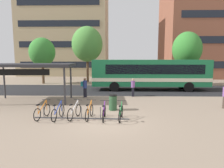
{
  "coord_description": "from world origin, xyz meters",
  "views": [
    {
      "loc": [
        0.63,
        -10.65,
        3.41
      ],
      "look_at": [
        0.18,
        5.0,
        1.37
      ],
      "focal_mm": 32.49,
      "sensor_mm": 36.0,
      "label": 1
    }
  ],
  "objects_px": {
    "transit_shelter": "(31,66)",
    "trash_bin": "(113,102)",
    "parked_bicycle_orange_0": "(42,112)",
    "street_tree_0": "(42,52)",
    "commuter_teal_pack_2": "(85,86)",
    "city_bus": "(149,73)",
    "parked_bicycle_blue_1": "(58,112)",
    "street_tree_1": "(187,49)",
    "parked_bicycle_purple_4": "(104,113)",
    "parked_bicycle_orange_3": "(89,112)",
    "commuter_teal_pack_0": "(133,86)",
    "street_tree_2": "(87,44)",
    "parked_bicycle_green_5": "(121,113)",
    "parked_bicycle_white_2": "(74,112)"
  },
  "relations": [
    {
      "from": "commuter_teal_pack_2",
      "to": "trash_bin",
      "type": "distance_m",
      "value": 5.0
    },
    {
      "from": "trash_bin",
      "to": "street_tree_2",
      "type": "xyz_separation_m",
      "value": [
        -3.91,
        15.25,
        4.73
      ]
    },
    {
      "from": "city_bus",
      "to": "parked_bicycle_orange_0",
      "type": "height_order",
      "value": "city_bus"
    },
    {
      "from": "city_bus",
      "to": "parked_bicycle_green_5",
      "type": "distance_m",
      "value": 11.14
    },
    {
      "from": "parked_bicycle_orange_0",
      "to": "street_tree_0",
      "type": "xyz_separation_m",
      "value": [
        -5.62,
        15.43,
        3.75
      ]
    },
    {
      "from": "street_tree_1",
      "to": "parked_bicycle_blue_1",
      "type": "bearing_deg",
      "value": -129.03
    },
    {
      "from": "parked_bicycle_white_2",
      "to": "street_tree_2",
      "type": "distance_m",
      "value": 17.95
    },
    {
      "from": "street_tree_2",
      "to": "trash_bin",
      "type": "bearing_deg",
      "value": -75.63
    },
    {
      "from": "parked_bicycle_green_5",
      "to": "street_tree_0",
      "type": "distance_m",
      "value": 18.93
    },
    {
      "from": "parked_bicycle_purple_4",
      "to": "street_tree_0",
      "type": "height_order",
      "value": "street_tree_0"
    },
    {
      "from": "city_bus",
      "to": "trash_bin",
      "type": "height_order",
      "value": "city_bus"
    },
    {
      "from": "parked_bicycle_orange_3",
      "to": "commuter_teal_pack_0",
      "type": "relative_size",
      "value": 1.07
    },
    {
      "from": "city_bus",
      "to": "commuter_teal_pack_0",
      "type": "height_order",
      "value": "city_bus"
    },
    {
      "from": "parked_bicycle_green_5",
      "to": "commuter_teal_pack_0",
      "type": "xyz_separation_m",
      "value": [
        1.18,
        6.92,
        0.54
      ]
    },
    {
      "from": "parked_bicycle_white_2",
      "to": "street_tree_2",
      "type": "relative_size",
      "value": 0.22
    },
    {
      "from": "street_tree_2",
      "to": "parked_bicycle_orange_3",
      "type": "bearing_deg",
      "value": -81.29
    },
    {
      "from": "parked_bicycle_blue_1",
      "to": "street_tree_0",
      "type": "xyz_separation_m",
      "value": [
        -6.55,
        15.53,
        3.75
      ]
    },
    {
      "from": "commuter_teal_pack_0",
      "to": "street_tree_0",
      "type": "xyz_separation_m",
      "value": [
        -11.22,
        8.68,
        3.21
      ]
    },
    {
      "from": "trash_bin",
      "to": "parked_bicycle_orange_0",
      "type": "bearing_deg",
      "value": -153.5
    },
    {
      "from": "parked_bicycle_orange_0",
      "to": "street_tree_1",
      "type": "xyz_separation_m",
      "value": [
        12.78,
        14.51,
        4.07
      ]
    },
    {
      "from": "trash_bin",
      "to": "street_tree_0",
      "type": "bearing_deg",
      "value": 125.38
    },
    {
      "from": "parked_bicycle_blue_1",
      "to": "parked_bicycle_purple_4",
      "type": "distance_m",
      "value": 2.58
    },
    {
      "from": "parked_bicycle_blue_1",
      "to": "commuter_teal_pack_0",
      "type": "height_order",
      "value": "commuter_teal_pack_0"
    },
    {
      "from": "commuter_teal_pack_2",
      "to": "city_bus",
      "type": "bearing_deg",
      "value": 34.33
    },
    {
      "from": "parked_bicycle_orange_3",
      "to": "parked_bicycle_green_5",
      "type": "relative_size",
      "value": 1.0
    },
    {
      "from": "parked_bicycle_blue_1",
      "to": "street_tree_1",
      "type": "distance_m",
      "value": 19.26
    },
    {
      "from": "transit_shelter",
      "to": "trash_bin",
      "type": "xyz_separation_m",
      "value": [
        6.37,
        -2.46,
        -2.25
      ]
    },
    {
      "from": "commuter_teal_pack_0",
      "to": "commuter_teal_pack_2",
      "type": "height_order",
      "value": "commuter_teal_pack_2"
    },
    {
      "from": "transit_shelter",
      "to": "street_tree_1",
      "type": "bearing_deg",
      "value": 30.32
    },
    {
      "from": "parked_bicycle_blue_1",
      "to": "parked_bicycle_orange_0",
      "type": "bearing_deg",
      "value": 91.26
    },
    {
      "from": "parked_bicycle_white_2",
      "to": "parked_bicycle_green_5",
      "type": "height_order",
      "value": "same"
    },
    {
      "from": "parked_bicycle_orange_0",
      "to": "commuter_teal_pack_2",
      "type": "bearing_deg",
      "value": -2.11
    },
    {
      "from": "parked_bicycle_green_5",
      "to": "commuter_teal_pack_2",
      "type": "xyz_separation_m",
      "value": [
        -3.04,
        6.41,
        0.58
      ]
    },
    {
      "from": "parked_bicycle_orange_0",
      "to": "parked_bicycle_blue_1",
      "type": "height_order",
      "value": "same"
    },
    {
      "from": "parked_bicycle_purple_4",
      "to": "trash_bin",
      "type": "bearing_deg",
      "value": -10.28
    },
    {
      "from": "transit_shelter",
      "to": "city_bus",
      "type": "bearing_deg",
      "value": 27.7
    },
    {
      "from": "city_bus",
      "to": "commuter_teal_pack_0",
      "type": "bearing_deg",
      "value": 62.0
    },
    {
      "from": "commuter_teal_pack_0",
      "to": "street_tree_2",
      "type": "xyz_separation_m",
      "value": [
        -5.57,
        10.47,
        4.33
      ]
    },
    {
      "from": "parked_bicycle_orange_3",
      "to": "street_tree_1",
      "type": "bearing_deg",
      "value": -28.57
    },
    {
      "from": "parked_bicycle_blue_1",
      "to": "commuter_teal_pack_0",
      "type": "bearing_deg",
      "value": -26.47
    },
    {
      "from": "parked_bicycle_orange_3",
      "to": "street_tree_0",
      "type": "relative_size",
      "value": 0.29
    },
    {
      "from": "parked_bicycle_orange_0",
      "to": "parked_bicycle_green_5",
      "type": "distance_m",
      "value": 4.43
    },
    {
      "from": "parked_bicycle_orange_0",
      "to": "transit_shelter",
      "type": "distance_m",
      "value": 5.58
    },
    {
      "from": "city_bus",
      "to": "parked_bicycle_green_5",
      "type": "bearing_deg",
      "value": 73.7
    },
    {
      "from": "commuter_teal_pack_2",
      "to": "street_tree_2",
      "type": "relative_size",
      "value": 0.22
    },
    {
      "from": "city_bus",
      "to": "parked_bicycle_purple_4",
      "type": "height_order",
      "value": "city_bus"
    },
    {
      "from": "parked_bicycle_orange_0",
      "to": "trash_bin",
      "type": "relative_size",
      "value": 1.65
    },
    {
      "from": "parked_bicycle_white_2",
      "to": "parked_bicycle_purple_4",
      "type": "distance_m",
      "value": 1.7
    },
    {
      "from": "transit_shelter",
      "to": "trash_bin",
      "type": "distance_m",
      "value": 7.19
    },
    {
      "from": "transit_shelter",
      "to": "street_tree_2",
      "type": "relative_size",
      "value": 0.85
    }
  ]
}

